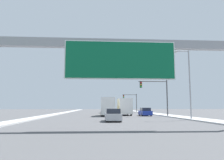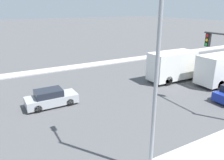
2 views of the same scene
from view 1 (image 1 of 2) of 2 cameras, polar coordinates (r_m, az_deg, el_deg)
name	(u,v)px [view 1 (image 1 of 2)]	position (r m, az deg, el deg)	size (l,w,h in m)	color
sidewalk_right	(146,113)	(60.59, 8.75, -8.41)	(3.00, 120.00, 0.15)	#B4B4B4
median_strip_left	(64,113)	(59.85, -12.52, -8.35)	(2.00, 120.00, 0.15)	#B4B4B4
sign_gantry	(120,56)	(17.59, 2.16, 6.24)	(20.36, 0.73, 7.10)	gray
car_near_left	(104,110)	(58.77, -2.05, -7.93)	(1.76, 4.73, 1.46)	gold
car_mid_left	(113,115)	(25.62, 0.23, -9.23)	(1.75, 4.23, 1.46)	#A5A8AD
car_mid_right	(145,112)	(41.14, 8.65, -8.27)	(1.79, 4.31, 1.49)	navy
truck_box_primary	(107,107)	(39.91, -1.22, -7.00)	(2.32, 7.59, 3.29)	yellow
truck_box_secondary	(124,107)	(43.76, 3.19, -7.00)	(2.44, 7.44, 3.27)	white
traffic_light_near_intersection	(158,91)	(38.67, 11.89, -2.92)	(5.08, 0.32, 6.34)	#3D3D3F
traffic_light_mid_block	(132,100)	(68.00, 5.18, -5.12)	(4.47, 0.32, 5.65)	#3D3D3F
street_lamp_right	(188,79)	(30.51, 19.18, 0.32)	(2.31, 0.28, 9.23)	gray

